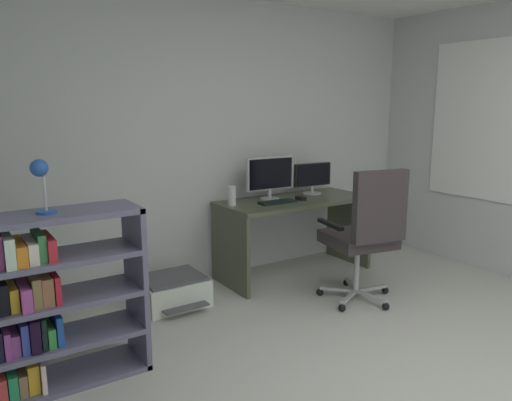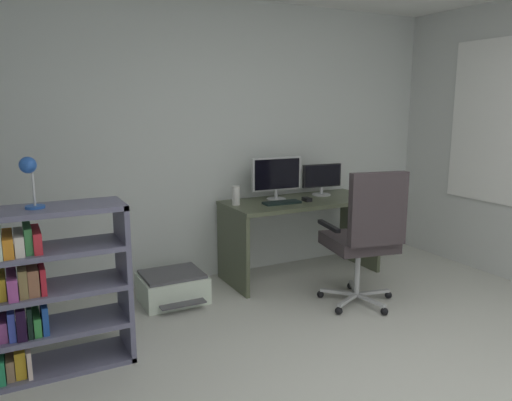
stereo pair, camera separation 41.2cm
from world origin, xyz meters
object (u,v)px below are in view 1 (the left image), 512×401
object	(u,v)px
desk_lamp	(41,177)
printer	(172,291)
office_chair	(366,230)
bookshelf	(46,302)
monitor_secondary	(312,177)
desk	(294,219)
keyboard	(277,202)
computer_mouse	(301,198)
monitor_main	(270,175)
desktop_speaker	(232,196)

from	to	relation	value
desk_lamp	printer	distance (m)	1.66
office_chair	bookshelf	size ratio (longest dim) A/B	1.10
monitor_secondary	bookshelf	world-z (taller)	monitor_secondary
desk	desk_lamp	world-z (taller)	desk_lamp
keyboard	computer_mouse	world-z (taller)	computer_mouse
bookshelf	desk_lamp	xyz separation A→B (m)	(0.03, 0.00, 0.71)
monitor_main	desktop_speaker	xyz separation A→B (m)	(-0.44, -0.05, -0.14)
monitor_main	desktop_speaker	world-z (taller)	monitor_main
computer_mouse	desk_lamp	world-z (taller)	desk_lamp
desk	keyboard	xyz separation A→B (m)	(-0.25, -0.07, 0.20)
desk	printer	xyz separation A→B (m)	(-1.28, -0.06, -0.42)
desktop_speaker	printer	xyz separation A→B (m)	(-0.64, -0.12, -0.70)
keyboard	computer_mouse	size ratio (longest dim) A/B	3.40
bookshelf	computer_mouse	bearing A→B (deg)	15.69
desk	desk_lamp	xyz separation A→B (m)	(-2.31, -0.74, 0.68)
keyboard	monitor_secondary	bearing A→B (deg)	21.45
printer	desk_lamp	bearing A→B (deg)	-146.49
printer	bookshelf	bearing A→B (deg)	-147.15
desktop_speaker	bookshelf	distance (m)	1.91
monitor_main	computer_mouse	world-z (taller)	monitor_main
monitor_secondary	desk_lamp	xyz separation A→B (m)	(-2.62, -0.85, 0.32)
computer_mouse	office_chair	size ratio (longest dim) A/B	0.09
keyboard	desk_lamp	size ratio (longest dim) A/B	1.13
monitor_main	office_chair	bearing A→B (deg)	-76.98
monitor_main	bookshelf	distance (m)	2.35
desk	computer_mouse	world-z (taller)	computer_mouse
desktop_speaker	office_chair	distance (m)	1.18
desktop_speaker	keyboard	bearing A→B (deg)	-19.68
computer_mouse	bookshelf	size ratio (longest dim) A/B	0.10
keyboard	computer_mouse	distance (m)	0.26
office_chair	desk	bearing A→B (deg)	91.80
bookshelf	desk_lamp	distance (m)	0.72
office_chair	keyboard	bearing A→B (deg)	109.00
printer	desk	bearing A→B (deg)	2.56
monitor_secondary	keyboard	size ratio (longest dim) A/B	1.21
desk	desktop_speaker	bearing A→B (deg)	174.26
monitor_secondary	desk_lamp	distance (m)	2.77
bookshelf	printer	xyz separation A→B (m)	(1.06, 0.68, -0.39)
desktop_speaker	bookshelf	world-z (taller)	bookshelf
monitor_secondary	bookshelf	distance (m)	2.81
computer_mouse	desktop_speaker	distance (m)	0.67
desk	monitor_main	bearing A→B (deg)	151.22
desk	monitor_secondary	world-z (taller)	monitor_secondary
desk	desktop_speaker	world-z (taller)	desktop_speaker
desktop_speaker	computer_mouse	bearing A→B (deg)	-12.48
desk	desktop_speaker	xyz separation A→B (m)	(-0.64, 0.06, 0.28)
monitor_main	keyboard	xyz separation A→B (m)	(-0.05, -0.19, -0.22)
keyboard	printer	world-z (taller)	keyboard
desk_lamp	printer	bearing A→B (deg)	33.51
desk_lamp	desk	bearing A→B (deg)	17.72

